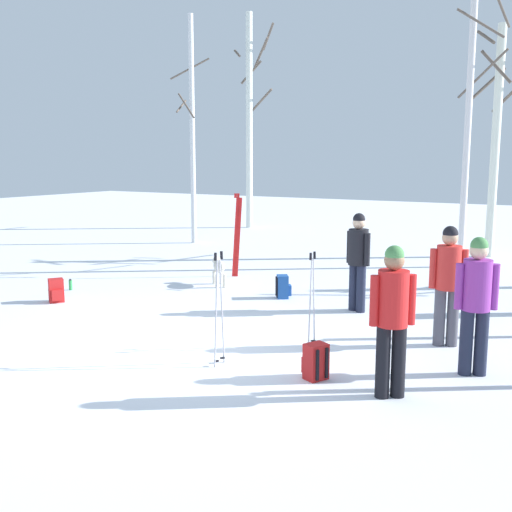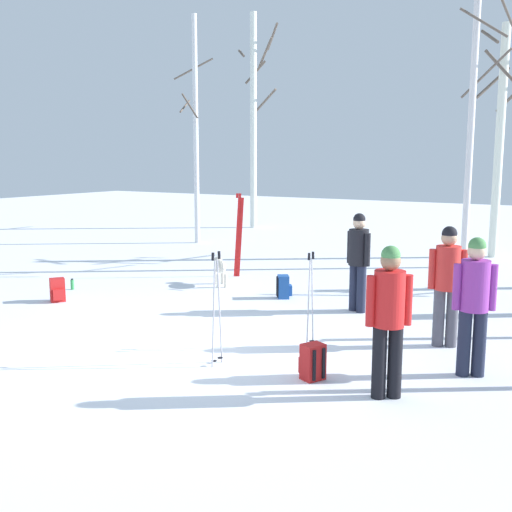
{
  "view_description": "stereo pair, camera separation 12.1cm",
  "coord_description": "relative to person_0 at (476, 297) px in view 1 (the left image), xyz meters",
  "views": [
    {
      "loc": [
        4.92,
        -6.66,
        2.65
      ],
      "look_at": [
        -0.2,
        2.14,
        1.0
      ],
      "focal_mm": 42.77,
      "sensor_mm": 36.0,
      "label": 1
    },
    {
      "loc": [
        5.03,
        -6.6,
        2.65
      ],
      "look_at": [
        -0.2,
        2.14,
        1.0
      ],
      "focal_mm": 42.77,
      "sensor_mm": 36.0,
      "label": 2
    }
  ],
  "objects": [
    {
      "name": "water_bottle_0",
      "position": [
        -8.0,
        0.98,
        -0.88
      ],
      "size": [
        0.07,
        0.07,
        0.22
      ],
      "color": "green",
      "rests_on": "ground_plane"
    },
    {
      "name": "person_4",
      "position": [
        -0.57,
        1.04,
        0.0
      ],
      "size": [
        0.49,
        0.34,
        1.72
      ],
      "color": "#4C4C56",
      "rests_on": "ground_plane"
    },
    {
      "name": "person_0",
      "position": [
        0.0,
        0.0,
        0.0
      ],
      "size": [
        0.48,
        0.34,
        1.72
      ],
      "color": "#1E2338",
      "rests_on": "ground_plane"
    },
    {
      "name": "backpack_2",
      "position": [
        -7.43,
        0.1,
        -0.77
      ],
      "size": [
        0.34,
        0.33,
        0.44
      ],
      "color": "red",
      "rests_on": "ground_plane"
    },
    {
      "name": "dog",
      "position": [
        -5.66,
        2.87,
        -0.59
      ],
      "size": [
        0.64,
        0.69,
        0.57
      ],
      "color": "beige",
      "rests_on": "ground_plane"
    },
    {
      "name": "backpack_1",
      "position": [
        -1.61,
        -1.11,
        -0.77
      ],
      "size": [
        0.34,
        0.32,
        0.44
      ],
      "color": "red",
      "rests_on": "ground_plane"
    },
    {
      "name": "person_2",
      "position": [
        -2.37,
        2.27,
        0.0
      ],
      "size": [
        0.48,
        0.34,
        1.72
      ],
      "color": "#1E2338",
      "rests_on": "ground_plane"
    },
    {
      "name": "ground_plane",
      "position": [
        -3.61,
        -0.9,
        -0.98
      ],
      "size": [
        60.0,
        60.0,
        0.0
      ],
      "primitive_type": "plane",
      "color": "white"
    },
    {
      "name": "backpack_0",
      "position": [
        -3.95,
        2.51,
        -0.77
      ],
      "size": [
        0.34,
        0.34,
        0.44
      ],
      "color": "#1E4C99",
      "rests_on": "ground_plane"
    },
    {
      "name": "ski_pair_planted_2",
      "position": [
        -5.84,
        3.89,
        -0.05
      ],
      "size": [
        0.22,
        0.13,
        1.87
      ],
      "color": "red",
      "rests_on": "ground_plane"
    },
    {
      "name": "birch_tree_0",
      "position": [
        -10.59,
        12.45,
        3.16
      ],
      "size": [
        1.73,
        1.73,
        7.89
      ],
      "color": "silver",
      "rests_on": "ground_plane"
    },
    {
      "name": "birch_tree_1",
      "position": [
        -9.93,
        7.87,
        2.52
      ],
      "size": [
        1.18,
        1.32,
        6.88
      ],
      "color": "silver",
      "rests_on": "ground_plane"
    },
    {
      "name": "birch_tree_3",
      "position": [
        -1.43,
        9.71,
        2.24
      ],
      "size": [
        1.55,
        1.52,
        6.05
      ],
      "color": "silver",
      "rests_on": "ground_plane"
    },
    {
      "name": "birch_tree_2",
      "position": [
        -1.74,
        7.68,
        2.71
      ],
      "size": [
        1.31,
        1.52,
        7.0
      ],
      "color": "silver",
      "rests_on": "ground_plane"
    },
    {
      "name": "ski_poles_0",
      "position": [
        -2.9,
        -1.27,
        -0.19
      ],
      "size": [
        0.07,
        0.24,
        1.48
      ],
      "color": "#B2B2BC",
      "rests_on": "ground_plane"
    },
    {
      "name": "person_1",
      "position": [
        -0.66,
        -1.2,
        0.0
      ],
      "size": [
        0.43,
        0.36,
        1.72
      ],
      "color": "black",
      "rests_on": "ground_plane"
    },
    {
      "name": "ski_poles_1",
      "position": [
        -2.19,
        0.02,
        -0.25
      ],
      "size": [
        0.07,
        0.22,
        1.36
      ],
      "color": "#B2B2BC",
      "rests_on": "ground_plane"
    }
  ]
}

